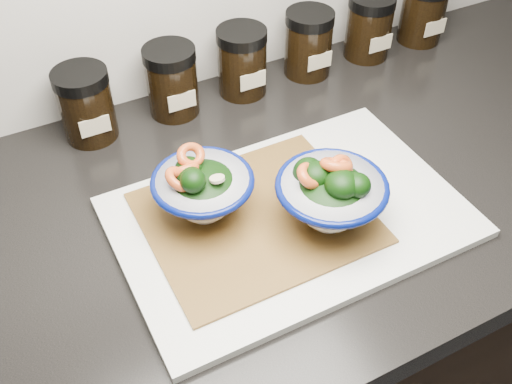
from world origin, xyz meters
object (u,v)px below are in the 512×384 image
bowl_right (330,195)px  spice_jar_d (308,43)px  spice_jar_b (172,81)px  spice_jar_c (242,62)px  spice_jar_f (423,12)px  spice_jar_e (369,27)px  spice_jar_a (86,105)px  cutting_board (289,217)px  bowl_left (202,189)px

bowl_right → spice_jar_d: (0.17, 0.33, -0.00)m
spice_jar_b → spice_jar_c: 0.12m
spice_jar_d → spice_jar_f: bearing=0.0°
spice_jar_d → spice_jar_e: bearing=0.0°
spice_jar_c → spice_jar_e: same height
bowl_right → spice_jar_b: bowl_right is taller
bowl_right → spice_jar_e: size_ratio=1.25×
spice_jar_a → bowl_right: bearing=-57.0°
spice_jar_a → spice_jar_c: bearing=0.0°
spice_jar_c → spice_jar_d: size_ratio=1.00×
spice_jar_d → spice_jar_f: 0.25m
spice_jar_d → cutting_board: bearing=-124.5°
cutting_board → spice_jar_e: bearing=42.1°
bowl_left → bowl_right: bowl_right is taller
spice_jar_a → spice_jar_c: 0.26m
spice_jar_d → spice_jar_f: size_ratio=1.00×
bowl_right → spice_jar_b: (-0.08, 0.33, -0.00)m
bowl_right → spice_jar_c: bowl_right is taller
bowl_right → spice_jar_b: 0.34m
spice_jar_a → spice_jar_d: (0.38, 0.00, 0.00)m
bowl_right → spice_jar_f: size_ratio=1.25×
bowl_right → spice_jar_c: 0.34m
cutting_board → spice_jar_e: spice_jar_e is taller
spice_jar_a → cutting_board: bearing=-58.9°
spice_jar_a → spice_jar_d: same height
spice_jar_b → spice_jar_f: bearing=0.0°
spice_jar_b → cutting_board: bearing=-81.8°
spice_jar_f → spice_jar_a: bearing=180.0°
spice_jar_a → spice_jar_b: (0.14, 0.00, 0.00)m
cutting_board → bowl_left: (-0.10, 0.05, 0.05)m
spice_jar_a → spice_jar_d: 0.38m
bowl_left → spice_jar_e: (0.43, 0.25, -0.00)m
bowl_right → spice_jar_a: 0.40m
spice_jar_f → bowl_left: bearing=-155.9°
cutting_board → spice_jar_f: spice_jar_f is taller
spice_jar_e → bowl_right: bearing=-131.4°
cutting_board → spice_jar_a: 0.35m
spice_jar_e → spice_jar_b: bearing=180.0°
spice_jar_b → spice_jar_e: 0.37m
bowl_left → spice_jar_e: bowl_left is taller
spice_jar_d → spice_jar_c: bearing=180.0°
spice_jar_b → spice_jar_c: (0.12, 0.00, 0.00)m
spice_jar_e → spice_jar_f: size_ratio=1.00×
spice_jar_a → spice_jar_b: bearing=0.0°
bowl_left → spice_jar_f: (0.55, 0.25, -0.00)m
bowl_right → spice_jar_e: bowl_right is taller
bowl_right → spice_jar_a: size_ratio=1.25×
spice_jar_e → spice_jar_d: bearing=180.0°
cutting_board → bowl_right: bearing=-43.3°
cutting_board → spice_jar_e: (0.33, 0.30, 0.05)m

